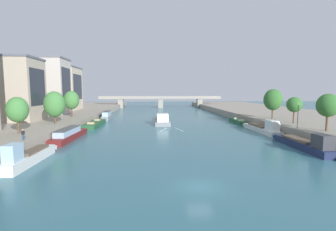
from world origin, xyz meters
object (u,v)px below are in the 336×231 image
Objects in this scene: moored_boat_left_gap_after at (69,135)px; tree_right_end_of_row at (294,105)px; tree_left_far at (71,100)px; moored_boat_right_near at (238,121)px; bridge_far at (160,100)px; barge_midriver at (162,120)px; tree_left_third at (17,110)px; lamppost_right_bank at (298,115)px; tree_right_by_lamp at (273,100)px; moored_boat_right_lone at (305,144)px; moored_boat_left_end at (107,116)px; moored_boat_left_lone at (95,124)px; tree_right_second at (328,105)px; tree_left_distant at (55,104)px; moored_boat_right_end at (263,128)px; person_on_quay at (23,134)px; moored_boat_left_downstream at (29,156)px.

tree_right_end_of_row reaches higher than moored_boat_left_gap_after.
tree_left_far is at bearing 162.80° from tree_right_end_of_row.
moored_boat_left_gap_after is 48.79m from tree_right_end_of_row.
bridge_far is (-20.80, 67.58, 3.82)m from moored_boat_right_near.
tree_left_third reaches higher than barge_midriver.
moored_boat_right_near is 24.57m from lamppost_right_bank.
tree_right_by_lamp is at bearing -7.30° from tree_left_far.
moored_boat_right_lone is at bearing -115.53° from tree_right_end_of_row.
tree_right_end_of_row is (47.51, -30.70, 5.34)m from moored_boat_left_end.
moored_boat_left_gap_after is 42.71m from moored_boat_right_lone.
moored_boat_right_near is 1.87× the size of tree_right_end_of_row.
tree_right_end_of_row is at bearing 9.58° from tree_left_third.
moored_boat_left_lone is 2.31× the size of tree_right_second.
tree_right_second is at bearing -14.58° from tree_left_distant.
bridge_far is (-27.22, 84.96, -2.09)m from tree_right_end_of_row.
moored_boat_right_end is at bearing -75.86° from bridge_far.
lamppost_right_bank reaches higher than barge_midriver.
tree_right_second is at bearing -46.54° from barge_midriver.
tree_left_distant reaches higher than person_on_quay.
tree_left_distant reaches higher than moored_boat_left_gap_after.
bridge_far is at bearing 73.67° from moored_boat_left_lone.
barge_midriver reaches higher than moored_boat_left_lone.
tree_left_far is at bearing 96.21° from person_on_quay.
moored_boat_left_gap_after is at bearing 39.24° from tree_left_third.
moored_boat_left_end is 0.83× the size of moored_boat_right_lone.
barge_midriver is 31.44m from tree_right_by_lamp.
person_on_quay is (-3.56, -45.85, 2.03)m from moored_boat_left_end.
bridge_far is (26.66, 81.38, -2.19)m from tree_left_distant.
tree_left_far reaches higher than tree_right_end_of_row.
tree_left_far is (-48.31, 15.17, 6.07)m from moored_boat_right_end.
tree_left_third is 7.70m from person_on_quay.
tree_left_third is 51.69m from lamppost_right_bank.
tree_right_second is at bearing -7.67° from moored_boat_left_gap_after.
moored_boat_right_end is at bearing 7.60° from moored_boat_left_gap_after.
bridge_far is (20.29, 54.27, 3.25)m from moored_boat_left_end.
moored_boat_left_downstream is at bearing -79.95° from tree_left_far.
moored_boat_right_near is 55.31m from person_on_quay.
lamppost_right_bank is at bearing -82.57° from moored_boat_right_near.
tree_left_third is (-6.56, -5.36, 5.36)m from moored_boat_left_gap_after.
person_on_quay is (-44.65, -32.53, 2.60)m from moored_boat_right_near.
moored_boat_left_downstream is at bearing -168.94° from tree_right_second.
moored_boat_left_gap_after is at bearing -53.46° from tree_left_distant.
moored_boat_left_downstream is 5.91m from person_on_quay.
lamppost_right_bank is 94.65m from bridge_far.
moored_boat_left_downstream is at bearing -90.47° from moored_boat_left_lone.
moored_boat_left_downstream is (-19.14, -39.72, 0.06)m from barge_midriver.
moored_boat_right_lone reaches higher than moored_boat_right_near.
tree_right_end_of_row is 1.23× the size of lamppost_right_bank.
tree_right_end_of_row is at bearing -17.21° from moored_boat_left_lone.
person_on_quay is at bearing 123.23° from moored_boat_left_downstream.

